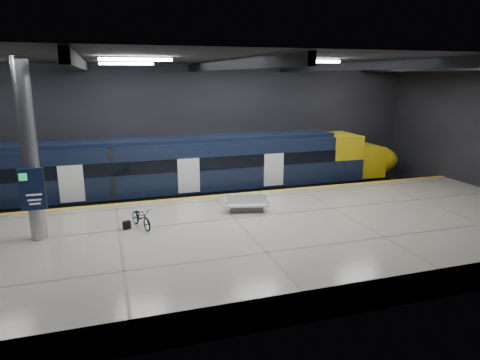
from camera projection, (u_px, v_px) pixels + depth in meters
name	position (u px, v px, depth m)	size (l,w,h in m)	color
ground	(228.00, 234.00, 20.33)	(30.00, 30.00, 0.00)	black
room_shell	(227.00, 112.00, 18.98)	(30.10, 16.10, 8.05)	black
platform	(245.00, 242.00, 17.89)	(30.00, 11.00, 1.10)	#B3A997
safety_strip	(214.00, 196.00, 22.62)	(30.00, 0.40, 0.01)	gold
rails	(203.00, 201.00, 25.40)	(30.00, 1.52, 0.16)	gray
train	(163.00, 171.00, 24.26)	(29.40, 2.84, 3.79)	black
bench	(246.00, 205.00, 19.98)	(2.12, 1.24, 0.88)	#595B60
bicycle	(141.00, 217.00, 17.86)	(0.59, 1.69, 0.89)	#99999E
pannier_bag	(127.00, 225.00, 17.75)	(0.30, 0.18, 0.35)	black
info_column	(30.00, 154.00, 15.96)	(0.90, 0.78, 6.90)	#9EA0A5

